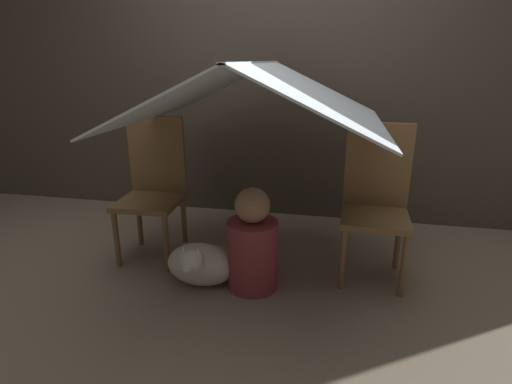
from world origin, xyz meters
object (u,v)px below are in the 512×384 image
at_px(chair_right, 376,198).
at_px(chair_left, 153,185).
at_px(person_front, 253,246).
at_px(dog, 200,264).

bearing_deg(chair_right, chair_left, -177.77).
relative_size(chair_right, person_front, 1.52).
bearing_deg(dog, person_front, 10.07).
xyz_separation_m(chair_left, person_front, (0.76, -0.32, -0.24)).
height_order(chair_left, chair_right, same).
distance_m(person_front, dog, 0.34).
distance_m(chair_left, chair_right, 1.47).
distance_m(chair_left, person_front, 0.86).
height_order(chair_right, dog, chair_right).
height_order(chair_left, person_front, chair_left).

